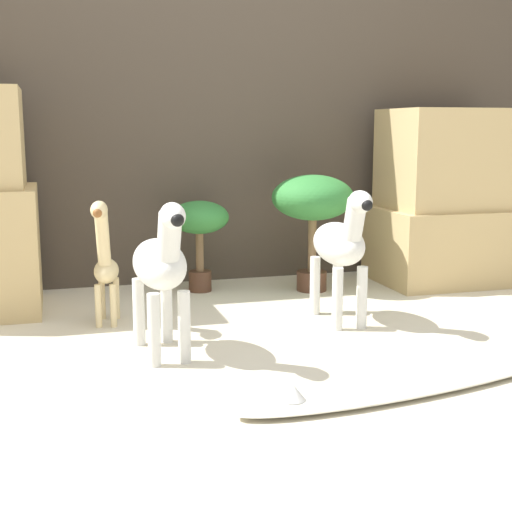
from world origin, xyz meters
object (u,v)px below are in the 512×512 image
at_px(zebra_right, 341,246).
at_px(surfboard, 412,381).
at_px(giraffe_figurine, 105,260).
at_px(potted_palm_back, 313,203).
at_px(zebra_left, 161,266).
at_px(potted_palm_front, 199,223).

height_order(zebra_right, surfboard, zebra_right).
bearing_deg(giraffe_figurine, potted_palm_back, 19.90).
bearing_deg(giraffe_figurine, surfboard, -48.50).
xyz_separation_m(zebra_right, giraffe_figurine, (-1.04, 0.24, -0.05)).
xyz_separation_m(zebra_right, zebra_left, (-0.86, -0.26, 0.00)).
height_order(giraffe_figurine, potted_palm_front, giraffe_figurine).
bearing_deg(potted_palm_back, potted_palm_front, 165.51).
relative_size(zebra_right, surfboard, 0.45).
bearing_deg(potted_palm_back, zebra_left, -136.53).
distance_m(zebra_right, surfboard, 0.91).
height_order(potted_palm_front, potted_palm_back, potted_palm_back).
relative_size(potted_palm_back, surfboard, 0.46).
bearing_deg(surfboard, giraffe_figurine, 131.50).
bearing_deg(zebra_right, surfboard, -95.35).
bearing_deg(potted_palm_back, surfboard, -97.06).
bearing_deg(zebra_right, potted_palm_front, 121.19).
height_order(zebra_right, zebra_left, same).
distance_m(zebra_right, zebra_left, 0.90).
relative_size(zebra_right, zebra_left, 1.00).
distance_m(zebra_left, potted_palm_back, 1.33).
bearing_deg(potted_palm_front, surfboard, -76.05).
bearing_deg(potted_palm_front, zebra_right, -58.81).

